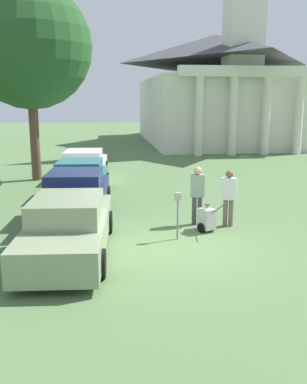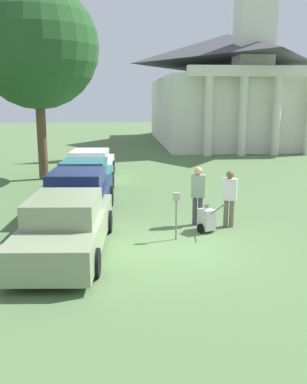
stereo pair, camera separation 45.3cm
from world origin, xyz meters
TOP-DOWN VIEW (x-y plane):
  - ground_plane at (0.00, 0.00)m, footprint 120.00×120.00m
  - parked_car_sage at (-2.81, -0.06)m, footprint 2.25×5.25m
  - parked_car_navy at (-2.81, 3.22)m, footprint 2.27×4.82m
  - parked_car_teal at (-2.81, 6.34)m, footprint 2.28×4.73m
  - parked_car_white at (-2.81, 9.90)m, footprint 2.29×5.35m
  - parking_meter at (0.07, 0.70)m, footprint 0.18×0.09m
  - person_worker at (0.91, 2.06)m, footprint 0.46×0.30m
  - person_supervisor at (1.81, 1.76)m, footprint 0.47×0.35m
  - equipment_cart at (1.04, 1.30)m, footprint 0.63×0.97m
  - church at (8.05, 27.09)m, footprint 11.90×18.99m
  - shade_tree at (-5.07, 10.23)m, footprint 5.63×5.63m

SIDE VIEW (x-z plane):
  - ground_plane at x=0.00m, z-range 0.00..0.00m
  - equipment_cart at x=1.04m, z-range -0.11..0.89m
  - parked_car_white at x=-2.81m, z-range -0.05..1.38m
  - parked_car_teal at x=-2.81m, z-range -0.06..1.41m
  - parked_car_sage at x=-2.81m, z-range -0.06..1.42m
  - parked_car_navy at x=-2.81m, z-range -0.05..1.50m
  - parking_meter at x=0.07m, z-range 0.26..1.59m
  - person_supervisor at x=1.81m, z-range 0.12..1.84m
  - person_worker at x=0.91m, z-range 0.13..1.93m
  - church at x=8.05m, z-range -4.87..14.44m
  - shade_tree at x=-5.07m, z-range 1.63..10.57m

